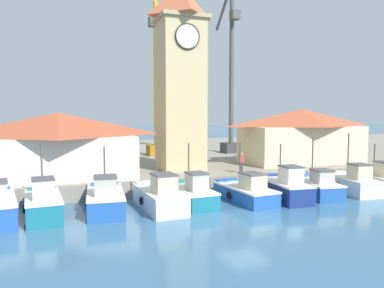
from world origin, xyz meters
name	(u,v)px	position (x,y,z in m)	size (l,w,h in m)	color
ground_plane	(244,216)	(0.00, 0.00, 0.00)	(300.00, 300.00, 0.00)	#386689
quay_wharf	(144,156)	(0.00, 26.66, 0.57)	(120.00, 40.00, 1.14)	gray
fishing_boat_left_outer	(43,204)	(-10.90, 3.39, 0.83)	(2.20, 4.68, 4.27)	#196B7F
fishing_boat_left_inner	(105,199)	(-7.44, 3.60, 0.79)	(2.58, 5.12, 3.90)	#2356A8
fishing_boat_mid_left	(160,197)	(-4.19, 3.11, 0.80)	(2.40, 5.34, 4.28)	silver
fishing_boat_center	(192,193)	(-1.89, 3.57, 0.74)	(2.14, 4.75, 3.96)	#196B7F
fishing_boat_mid_right	(246,191)	(1.75, 3.13, 0.69)	(2.62, 5.31, 3.96)	#2356A8
fishing_boat_right_inner	(285,188)	(4.53, 2.72, 0.83)	(2.30, 4.97, 3.79)	navy
fishing_boat_right_outer	(316,186)	(7.31, 2.93, 0.70)	(2.63, 4.81, 4.14)	#2356A8
fishing_boat_far_right	(352,183)	(10.47, 2.82, 0.78)	(2.53, 4.74, 4.42)	silver
fishing_boat_end_right	(379,179)	(13.64, 3.44, 0.74)	(2.72, 4.71, 3.50)	#2356A8
clock_tower	(180,74)	(-0.19, 11.29, 9.16)	(4.03, 4.03, 16.93)	tan
warehouse_left	(59,144)	(-9.99, 10.86, 3.61)	(11.26, 7.34, 4.83)	silver
warehouse_right	(302,135)	(12.27, 11.60, 3.78)	(11.70, 5.73, 5.15)	beige
port_crane_near	(157,95)	(0.60, 22.43, 7.96)	(4.93, 10.39, 17.15)	#976E11
port_crane_far	(231,90)	(9.61, 21.96, 8.67)	(2.38, 9.03, 20.28)	#353539
dock_worker_near_tower	(242,162)	(3.77, 7.67, 1.99)	(0.34, 0.22, 1.62)	#33333D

